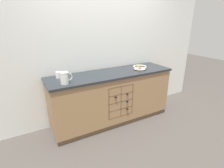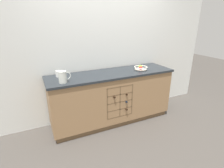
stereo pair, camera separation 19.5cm
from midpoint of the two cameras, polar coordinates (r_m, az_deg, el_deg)
The scene contains 6 objects.
ground_plane at distance 3.32m, azimuth 1.72°, elevation -11.71°, with size 14.00×14.00×0.00m, color #4C4742.
back_wall at distance 3.18m, azimuth -0.95°, elevation 11.47°, with size 4.53×0.06×2.55m, color silver.
kitchen_island at distance 3.10m, azimuth 1.83°, elevation -4.38°, with size 2.17×0.62×0.92m.
fruit_bowl at distance 3.16m, azimuth 11.12°, elevation 5.23°, with size 0.24×0.24×0.08m.
white_pitcher at distance 2.52m, azimuth -13.65°, elevation 2.33°, with size 0.18×0.12×0.17m.
ceramic_mug at distance 2.82m, azimuth -15.16°, elevation 3.24°, with size 0.12×0.08×0.10m.
Camera 2 is at (-1.20, -2.56, 1.76)m, focal length 28.00 mm.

